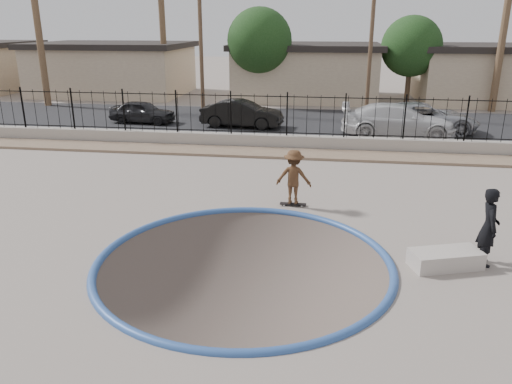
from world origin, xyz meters
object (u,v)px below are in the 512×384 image
at_px(car_a, 142,112).
at_px(car_c, 398,121).
at_px(concrete_ledge, 446,259).
at_px(skateboard, 293,204).
at_px(car_b, 242,114).
at_px(car_d, 422,118).
at_px(skater, 294,180).
at_px(videographer, 489,227).

bearing_deg(car_a, car_c, -92.02).
bearing_deg(car_a, concrete_ledge, -135.26).
distance_m(skateboard, concrete_ledge, 5.17).
height_order(car_a, car_b, car_b).
height_order(skateboard, car_d, car_d).
height_order(skater, car_b, skater).
bearing_deg(concrete_ledge, videographer, 18.42).
relative_size(car_a, car_d, 0.66).
relative_size(videographer, car_c, 0.34).
relative_size(videographer, concrete_ledge, 1.15).
relative_size(car_b, car_c, 0.79).
bearing_deg(car_a, car_d, -87.26).
relative_size(skater, videographer, 0.90).
distance_m(concrete_ledge, car_c, 13.96).
bearing_deg(skateboard, car_a, 127.52).
height_order(skater, skateboard, skater).
bearing_deg(skater, concrete_ledge, 141.70).
bearing_deg(car_c, car_d, -48.86).
bearing_deg(car_d, skateboard, 147.97).
bearing_deg(skater, skateboard, 101.99).
bearing_deg(concrete_ledge, skateboard, 136.83).
xyz_separation_m(skater, car_c, (4.29, 10.40, -0.01)).
bearing_deg(videographer, skateboard, 57.70).
relative_size(car_b, car_d, 0.79).
distance_m(videographer, car_b, 17.04).
relative_size(skateboard, concrete_ledge, 0.50).
bearing_deg(concrete_ledge, skater, 136.83).
bearing_deg(skater, car_c, -107.56).
xyz_separation_m(videographer, car_b, (-8.32, 14.87, -0.18)).
xyz_separation_m(skater, car_a, (-9.29, 12.00, -0.18)).
distance_m(skateboard, videographer, 5.76).
bearing_deg(car_b, concrete_ledge, -149.50).
distance_m(concrete_ledge, car_d, 15.15).
distance_m(car_b, car_c, 8.01).
bearing_deg(skateboard, skater, 96.91).
relative_size(videographer, car_a, 0.51).
bearing_deg(concrete_ledge, car_a, 130.04).
height_order(skater, car_d, skater).
distance_m(concrete_ledge, car_a, 20.30).
relative_size(skater, car_a, 0.46).
bearing_deg(car_c, skateboard, 159.43).
bearing_deg(car_c, skater, 159.43).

